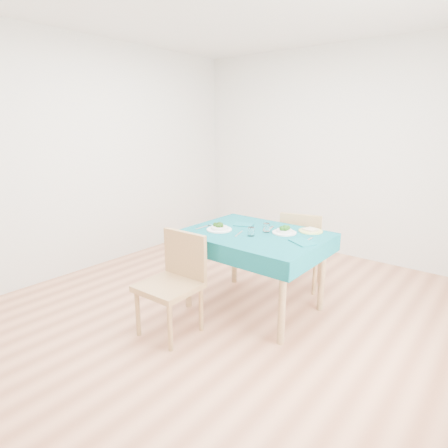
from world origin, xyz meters
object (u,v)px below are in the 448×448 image
Objects in this scene: chair_far at (303,240)px; side_plate at (311,231)px; table at (254,271)px; chair_near at (168,271)px; bowl_near at (219,226)px; bowl_far at (284,230)px.

chair_far is 4.72× the size of side_plate.
table is at bearing -136.56° from side_plate.
table is 1.19× the size of chair_far.
chair_near is at bearing -119.99° from side_plate.
chair_far reaches higher than side_plate.
chair_near is at bearing -88.83° from bowl_near.
table is 0.77m from chair_far.
chair_near is (-0.30, -0.82, 0.19)m from table.
chair_far is (0.41, 1.57, -0.04)m from chair_near.
chair_far is at bearing 81.53° from table.
chair_far is 4.77× the size of bowl_far.
chair_near reaches higher than chair_far.
bowl_far is (0.22, 0.16, 0.41)m from table.
bowl_near is 0.85m from side_plate.
table is at bearing 67.71° from chair_near.
chair_far is 0.53m from side_plate.
chair_near reaches higher than bowl_near.
chair_far is 0.66m from bowl_far.
table is 5.19× the size of bowl_near.
table is 5.60× the size of side_plate.
bowl_far is (0.51, 0.97, 0.22)m from chair_near.
bowl_near is (-0.01, 0.68, 0.23)m from chair_near.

